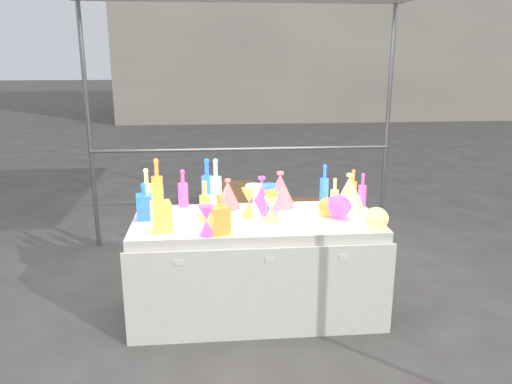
{
  "coord_description": "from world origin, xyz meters",
  "views": [
    {
      "loc": [
        -0.33,
        -3.48,
        1.9
      ],
      "look_at": [
        0.0,
        0.0,
        0.95
      ],
      "focal_mm": 35.0,
      "sensor_mm": 36.0,
      "label": 1
    }
  ],
  "objects": [
    {
      "name": "decanter_2",
      "position": [
        -0.81,
        0.06,
        0.89
      ],
      "size": [
        0.12,
        0.12,
        0.27
      ],
      "primitive_type": null,
      "rotation": [
        0.0,
        0.0,
        0.11
      ],
      "color": "#178241",
      "rests_on": "display_table"
    },
    {
      "name": "bottle_11",
      "position": [
        0.61,
        0.12,
        0.88
      ],
      "size": [
        0.08,
        0.08,
        0.26
      ],
      "primitive_type": null,
      "rotation": [
        0.0,
        0.0,
        0.44
      ],
      "color": "teal",
      "rests_on": "display_table"
    },
    {
      "name": "hourglass_3",
      "position": [
        -0.01,
        0.04,
        0.87
      ],
      "size": [
        0.13,
        0.13,
        0.24
      ],
      "primitive_type": null,
      "rotation": [
        0.0,
        0.0,
        0.11
      ],
      "color": "#C82866",
      "rests_on": "display_table"
    },
    {
      "name": "hourglass_0",
      "position": [
        0.1,
        -0.08,
        0.86
      ],
      "size": [
        0.11,
        0.11,
        0.22
      ],
      "primitive_type": null,
      "rotation": [
        0.0,
        0.0,
        -0.02
      ],
      "color": "orange",
      "rests_on": "display_table"
    },
    {
      "name": "bottle_1",
      "position": [
        -0.36,
        0.35,
        0.94
      ],
      "size": [
        0.11,
        0.11,
        0.39
      ],
      "primitive_type": null,
      "rotation": [
        0.0,
        0.0,
        0.24
      ],
      "color": "#178241",
      "rests_on": "display_table"
    },
    {
      "name": "bottle_2",
      "position": [
        -0.74,
        0.31,
        0.95
      ],
      "size": [
        0.11,
        0.11,
        0.4
      ],
      "primitive_type": null,
      "rotation": [
        0.0,
        0.0,
        -0.26
      ],
      "color": "orange",
      "rests_on": "display_table"
    },
    {
      "name": "lampshade_2",
      "position": [
        0.06,
        0.15,
        0.89
      ],
      "size": [
        0.3,
        0.3,
        0.28
      ],
      "primitive_type": null,
      "rotation": [
        0.0,
        0.0,
        -0.33
      ],
      "color": "blue",
      "rests_on": "display_table"
    },
    {
      "name": "bottle_8",
      "position": [
        0.59,
        0.36,
        0.91
      ],
      "size": [
        0.09,
        0.09,
        0.32
      ],
      "primitive_type": null,
      "rotation": [
        0.0,
        0.0,
        -0.26
      ],
      "color": "#178241",
      "rests_on": "display_table"
    },
    {
      "name": "globe_1",
      "position": [
        0.81,
        -0.3,
        0.82
      ],
      "size": [
        0.2,
        0.2,
        0.13
      ],
      "primitive_type": null,
      "rotation": [
        0.0,
        0.0,
        0.22
      ],
      "color": "teal",
      "rests_on": "display_table"
    },
    {
      "name": "hourglass_1",
      "position": [
        -0.36,
        -0.34,
        0.85
      ],
      "size": [
        0.13,
        0.13,
        0.21
      ],
      "primitive_type": null,
      "rotation": [
        0.0,
        0.0,
        0.25
      ],
      "color": "blue",
      "rests_on": "display_table"
    },
    {
      "name": "hourglass_4",
      "position": [
        -0.05,
        0.03,
        0.86
      ],
      "size": [
        0.12,
        0.12,
        0.22
      ],
      "primitive_type": null,
      "rotation": [
        0.0,
        0.0,
        -0.14
      ],
      "color": "#F0163B",
      "rests_on": "display_table"
    },
    {
      "name": "hourglass_2",
      "position": [
        0.1,
        -0.11,
        0.85
      ],
      "size": [
        0.11,
        0.11,
        0.19
      ],
      "primitive_type": null,
      "rotation": [
        0.0,
        0.0,
        -0.2
      ],
      "color": "teal",
      "rests_on": "display_table"
    },
    {
      "name": "cardboard_box_flat",
      "position": [
        0.93,
        2.67,
        0.03
      ],
      "size": [
        0.8,
        0.65,
        0.06
      ],
      "primitive_type": "cube",
      "rotation": [
        0.0,
        0.0,
        -0.22
      ],
      "color": "olive",
      "rests_on": "ground"
    },
    {
      "name": "bottle_9",
      "position": [
        0.82,
        0.34,
        0.89
      ],
      "size": [
        0.07,
        0.07,
        0.27
      ],
      "primitive_type": null,
      "rotation": [
        0.0,
        0.0,
        0.08
      ],
      "color": "orange",
      "rests_on": "display_table"
    },
    {
      "name": "background_building",
      "position": [
        4.0,
        14.0,
        3.0
      ],
      "size": [
        14.0,
        6.0,
        6.0
      ],
      "primitive_type": "cube",
      "color": "#B2A895",
      "rests_on": "ground"
    },
    {
      "name": "ground",
      "position": [
        0.0,
        0.0,
        0.0
      ],
      "size": [
        80.0,
        80.0,
        0.0
      ],
      "primitive_type": "plane",
      "color": "#625F5A",
      "rests_on": "ground"
    },
    {
      "name": "lampshade_3",
      "position": [
        0.74,
        0.13,
        0.89
      ],
      "size": [
        0.28,
        0.28,
        0.29
      ],
      "primitive_type": null,
      "rotation": [
        0.0,
        0.0,
        0.16
      ],
      "color": "teal",
      "rests_on": "display_table"
    },
    {
      "name": "bottle_4",
      "position": [
        -0.81,
        0.24,
        0.92
      ],
      "size": [
        0.1,
        0.1,
        0.34
      ],
      "primitive_type": null,
      "rotation": [
        0.0,
        0.0,
        0.36
      ],
      "color": "teal",
      "rests_on": "display_table"
    },
    {
      "name": "lampshade_0",
      "position": [
        -0.2,
        0.28,
        0.87
      ],
      "size": [
        0.24,
        0.24,
        0.23
      ],
      "primitive_type": null,
      "rotation": [
        0.0,
        0.0,
        0.28
      ],
      "color": "yellow",
      "rests_on": "display_table"
    },
    {
      "name": "globe_2",
      "position": [
        0.54,
        0.0,
        0.81
      ],
      "size": [
        0.2,
        0.2,
        0.12
      ],
      "primitive_type": null,
      "rotation": [
        0.0,
        0.0,
        -0.35
      ],
      "color": "orange",
      "rests_on": "display_table"
    },
    {
      "name": "cardboard_box_closed",
      "position": [
        -0.02,
        2.57,
        0.18
      ],
      "size": [
        0.53,
        0.41,
        0.36
      ],
      "primitive_type": "cube",
      "rotation": [
        0.0,
        0.0,
        0.12
      ],
      "color": "olive",
      "rests_on": "ground"
    },
    {
      "name": "decanter_0",
      "position": [
        -0.67,
        -0.22,
        0.9
      ],
      "size": [
        0.15,
        0.15,
        0.3
      ],
      "primitive_type": null,
      "rotation": [
        0.0,
        0.0,
        0.24
      ],
      "color": "#F0163B",
      "rests_on": "display_table"
    },
    {
      "name": "bottle_6",
      "position": [
        -0.37,
        -0.03,
        0.9
      ],
      "size": [
        0.1,
        0.1,
        0.3
      ],
      "primitive_type": null,
      "rotation": [
        0.0,
        0.0,
        0.4
      ],
      "color": "#F0163B",
      "rests_on": "display_table"
    },
    {
      "name": "lampshade_1",
      "position": [
        0.22,
        0.28,
        0.89
      ],
      "size": [
        0.3,
        0.3,
        0.28
      ],
      "primitive_type": null,
      "rotation": [
        0.0,
        0.0,
        -0.31
      ],
      "color": "yellow",
      "rests_on": "display_table"
    },
    {
      "name": "globe_3",
      "position": [
        0.61,
        -0.03,
        0.83
      ],
      "size": [
        0.21,
        0.21,
        0.15
      ],
      "primitive_type": null,
      "rotation": [
        0.0,
        0.0,
        0.14
      ],
      "color": "blue",
      "rests_on": "display_table"
    },
    {
      "name": "hourglass_5",
      "position": [
        0.11,
        0.08,
        0.87
      ],
      "size": [
        0.16,
        0.16,
        0.23
      ],
      "primitive_type": null,
      "rotation": [
        0.0,
        0.0,
        0.43
      ],
      "color": "#178241",
      "rests_on": "display_table"
    },
    {
      "name": "decanter_1",
      "position": [
        -0.27,
        -0.31,
        0.89
      ],
      "size": [
        0.15,
        0.15,
        0.28
      ],
      "primitive_type": null,
      "rotation": [
        0.0,
        0.0,
        0.32
      ],
      "color": "orange",
      "rests_on": "display_table"
    },
    {
      "name": "bottle_5",
      "position": [
        -0.29,
        0.27,
        0.95
      ],
      "size": [
        0.11,
        0.11,
        0.4
      ],
      "primitive_type": null,
      "rotation": [
        0.0,
        0.0,
        0.39
      ],
      "color": "#C82866",
      "rests_on": "display_table"
    },
    {
      "name": "bottle_10",
      "position": [
        0.86,
        0.2,
        0.89
      ],
      "size": [
        0.08,
        0.08,
        0.28
      ],
      "primitive_type": null,
      "rotation": [
        0.0,
        0.0,
        0.33
      ],
      "color": "blue",
      "rests_on": "display_table"
    },
    {
      "name": "display_table",
      "position": [
        0.0,
        -0.01,
        0.37
      ],
      "size": [
        1.84,
        0.83,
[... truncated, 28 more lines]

